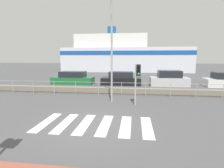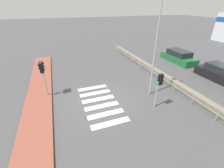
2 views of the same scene
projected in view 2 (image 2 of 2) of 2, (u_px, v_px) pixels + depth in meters
ground_plane at (99, 101)px, 10.80m from camera, size 160.00×160.00×0.00m
sidewalk_brick at (37, 113)px, 9.52m from camera, size 24.00×1.80×0.12m
crosswalk at (100, 102)px, 10.67m from camera, size 4.95×2.40×0.01m
seawall at (175, 83)px, 12.74m from camera, size 25.81×0.55×0.48m
harbor_fence at (167, 80)px, 12.25m from camera, size 23.27×0.04×1.07m
traffic_light_near at (42, 71)px, 10.43m from camera, size 0.58×0.41×2.69m
traffic_light_far at (159, 84)px, 9.29m from camera, size 0.34×0.32×2.50m
streetlamp at (154, 40)px, 9.69m from camera, size 0.32×1.11×6.77m
parked_car_green at (178, 57)px, 18.08m from camera, size 4.50×1.85×1.38m
parked_car_black at (220, 74)px, 13.64m from camera, size 4.18×1.74×1.41m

